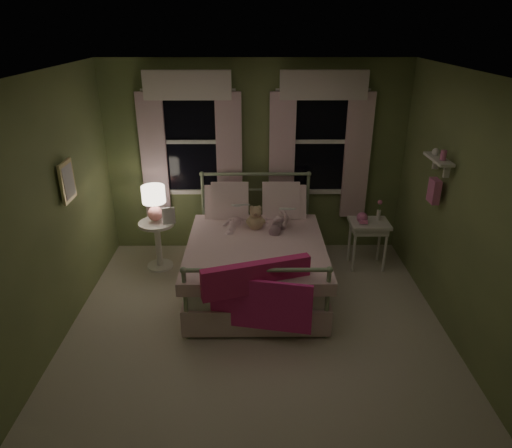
{
  "coord_description": "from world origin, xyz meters",
  "views": [
    {
      "loc": [
        -0.04,
        -3.87,
        3.01
      ],
      "look_at": [
        -0.0,
        0.63,
        1.0
      ],
      "focal_mm": 32.0,
      "sensor_mm": 36.0,
      "label": 1
    }
  ],
  "objects_px": {
    "child_left": "(233,204)",
    "nightstand_right": "(369,229)",
    "table_lamp": "(154,200)",
    "bed": "(256,259)",
    "nightstand_left": "(158,238)",
    "child_right": "(278,201)",
    "teddy_bear": "(256,219)"
  },
  "relations": [
    {
      "from": "child_left",
      "to": "nightstand_right",
      "type": "bearing_deg",
      "value": -169.08
    },
    {
      "from": "nightstand_right",
      "to": "table_lamp",
      "type": "bearing_deg",
      "value": 179.8
    },
    {
      "from": "bed",
      "to": "nightstand_left",
      "type": "bearing_deg",
      "value": 158.5
    },
    {
      "from": "child_right",
      "to": "nightstand_right",
      "type": "bearing_deg",
      "value": -164.2
    },
    {
      "from": "nightstand_right",
      "to": "child_left",
      "type": "bearing_deg",
      "value": -177.66
    },
    {
      "from": "child_right",
      "to": "teddy_bear",
      "type": "bearing_deg",
      "value": 41.85
    },
    {
      "from": "child_left",
      "to": "table_lamp",
      "type": "xyz_separation_m",
      "value": [
        -1.0,
        0.08,
        0.02
      ]
    },
    {
      "from": "bed",
      "to": "nightstand_right",
      "type": "xyz_separation_m",
      "value": [
        1.47,
        0.49,
        0.17
      ]
    },
    {
      "from": "bed",
      "to": "child_right",
      "type": "bearing_deg",
      "value": 56.4
    },
    {
      "from": "nightstand_right",
      "to": "child_right",
      "type": "bearing_deg",
      "value": -176.56
    },
    {
      "from": "child_right",
      "to": "nightstand_left",
      "type": "height_order",
      "value": "child_right"
    },
    {
      "from": "teddy_bear",
      "to": "table_lamp",
      "type": "xyz_separation_m",
      "value": [
        -1.28,
        0.24,
        0.16
      ]
    },
    {
      "from": "child_right",
      "to": "nightstand_right",
      "type": "height_order",
      "value": "child_right"
    },
    {
      "from": "table_lamp",
      "to": "teddy_bear",
      "type": "bearing_deg",
      "value": -10.63
    },
    {
      "from": "teddy_bear",
      "to": "nightstand_right",
      "type": "distance_m",
      "value": 1.5
    },
    {
      "from": "nightstand_right",
      "to": "bed",
      "type": "bearing_deg",
      "value": -161.42
    },
    {
      "from": "nightstand_left",
      "to": "teddy_bear",
      "type": "bearing_deg",
      "value": -10.63
    },
    {
      "from": "child_right",
      "to": "table_lamp",
      "type": "relative_size",
      "value": 1.69
    },
    {
      "from": "nightstand_left",
      "to": "child_left",
      "type": "bearing_deg",
      "value": -4.65
    },
    {
      "from": "bed",
      "to": "nightstand_right",
      "type": "distance_m",
      "value": 1.56
    },
    {
      "from": "child_left",
      "to": "nightstand_left",
      "type": "relative_size",
      "value": 1.11
    },
    {
      "from": "child_left",
      "to": "teddy_bear",
      "type": "bearing_deg",
      "value": 159.09
    },
    {
      "from": "teddy_bear",
      "to": "nightstand_right",
      "type": "height_order",
      "value": "teddy_bear"
    },
    {
      "from": "table_lamp",
      "to": "nightstand_right",
      "type": "height_order",
      "value": "table_lamp"
    },
    {
      "from": "nightstand_left",
      "to": "bed",
      "type": "bearing_deg",
      "value": -21.5
    },
    {
      "from": "teddy_bear",
      "to": "nightstand_left",
      "type": "relative_size",
      "value": 0.5
    },
    {
      "from": "child_left",
      "to": "nightstand_right",
      "type": "xyz_separation_m",
      "value": [
        1.75,
        0.07,
        -0.38
      ]
    },
    {
      "from": "child_left",
      "to": "nightstand_left",
      "type": "xyz_separation_m",
      "value": [
        -1.0,
        0.08,
        -0.51
      ]
    },
    {
      "from": "child_left",
      "to": "child_right",
      "type": "height_order",
      "value": "child_right"
    },
    {
      "from": "child_left",
      "to": "teddy_bear",
      "type": "height_order",
      "value": "child_left"
    },
    {
      "from": "child_right",
      "to": "teddy_bear",
      "type": "xyz_separation_m",
      "value": [
        -0.28,
        -0.16,
        -0.17
      ]
    },
    {
      "from": "teddy_bear",
      "to": "nightstand_right",
      "type": "bearing_deg",
      "value": 8.91
    }
  ]
}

